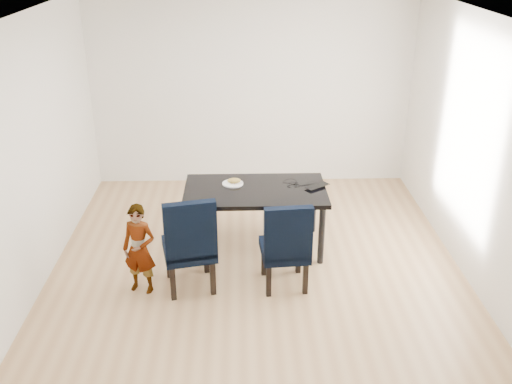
{
  "coord_description": "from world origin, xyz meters",
  "views": [
    {
      "loc": [
        -0.15,
        -5.35,
        3.4
      ],
      "look_at": [
        0.0,
        0.2,
        0.85
      ],
      "focal_mm": 40.0,
      "sensor_mm": 36.0,
      "label": 1
    }
  ],
  "objects_px": {
    "dining_table": "(255,219)",
    "plate": "(233,184)",
    "chair_left": "(189,241)",
    "child": "(139,249)",
    "laptop": "(315,185)",
    "chair_right": "(285,243)"
  },
  "relations": [
    {
      "from": "plate",
      "to": "child",
      "type": "bearing_deg",
      "value": -133.26
    },
    {
      "from": "chair_right",
      "to": "laptop",
      "type": "distance_m",
      "value": 0.97
    },
    {
      "from": "chair_right",
      "to": "plate",
      "type": "bearing_deg",
      "value": 115.15
    },
    {
      "from": "dining_table",
      "to": "plate",
      "type": "xyz_separation_m",
      "value": [
        -0.26,
        0.15,
        0.38
      ]
    },
    {
      "from": "plate",
      "to": "dining_table",
      "type": "bearing_deg",
      "value": -29.62
    },
    {
      "from": "dining_table",
      "to": "plate",
      "type": "height_order",
      "value": "plate"
    },
    {
      "from": "chair_left",
      "to": "plate",
      "type": "height_order",
      "value": "chair_left"
    },
    {
      "from": "chair_left",
      "to": "child",
      "type": "height_order",
      "value": "chair_left"
    },
    {
      "from": "chair_left",
      "to": "child",
      "type": "bearing_deg",
      "value": 175.96
    },
    {
      "from": "chair_left",
      "to": "plate",
      "type": "bearing_deg",
      "value": 52.25
    },
    {
      "from": "dining_table",
      "to": "chair_left",
      "type": "bearing_deg",
      "value": -131.88
    },
    {
      "from": "dining_table",
      "to": "chair_right",
      "type": "distance_m",
      "value": 0.84
    },
    {
      "from": "chair_right",
      "to": "plate",
      "type": "xyz_separation_m",
      "value": [
        -0.54,
        0.93,
        0.26
      ]
    },
    {
      "from": "dining_table",
      "to": "child",
      "type": "xyz_separation_m",
      "value": [
        -1.19,
        -0.85,
        0.11
      ]
    },
    {
      "from": "chair_right",
      "to": "dining_table",
      "type": "bearing_deg",
      "value": 104.85
    },
    {
      "from": "laptop",
      "to": "child",
      "type": "bearing_deg",
      "value": -8.65
    },
    {
      "from": "chair_left",
      "to": "laptop",
      "type": "height_order",
      "value": "chair_left"
    },
    {
      "from": "plate",
      "to": "laptop",
      "type": "bearing_deg",
      "value": -5.09
    },
    {
      "from": "child",
      "to": "laptop",
      "type": "bearing_deg",
      "value": 42.33
    },
    {
      "from": "chair_left",
      "to": "chair_right",
      "type": "height_order",
      "value": "chair_left"
    },
    {
      "from": "chair_right",
      "to": "laptop",
      "type": "relative_size",
      "value": 3.39
    },
    {
      "from": "laptop",
      "to": "chair_left",
      "type": "bearing_deg",
      "value": -3.23
    }
  ]
}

